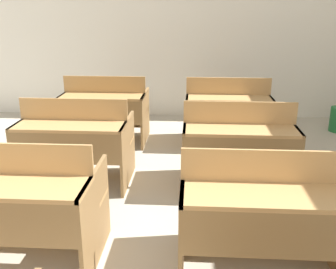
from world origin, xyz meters
TOP-DOWN VIEW (x-y plane):
  - wall_back at (0.00, 7.02)m, footprint 5.93×0.06m
  - bench_second_left at (-0.76, 2.89)m, footprint 1.09×0.77m
  - bench_second_right at (0.91, 2.88)m, footprint 1.09×0.77m
  - bench_third_left at (-0.75, 4.24)m, footprint 1.09×0.77m
  - bench_third_right at (0.89, 4.21)m, footprint 1.09×0.77m
  - bench_back_left at (-0.74, 5.57)m, footprint 1.09×0.77m
  - bench_back_right at (0.89, 5.56)m, footprint 1.09×0.77m

SIDE VIEW (x-z plane):
  - bench_second_left at x=-0.76m, z-range 0.01..0.90m
  - bench_second_right at x=0.91m, z-range 0.01..0.90m
  - bench_third_left at x=-0.75m, z-range 0.01..0.90m
  - bench_third_right at x=0.89m, z-range 0.01..0.90m
  - bench_back_left at x=-0.74m, z-range 0.01..0.90m
  - bench_back_right at x=0.89m, z-range 0.01..0.90m
  - wall_back at x=0.00m, z-range 0.00..2.89m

